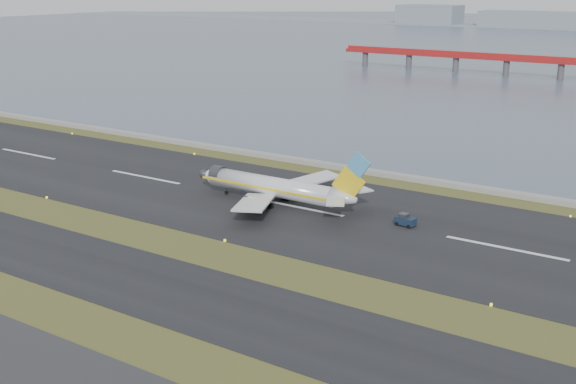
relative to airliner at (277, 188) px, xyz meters
name	(u,v)px	position (x,y,z in m)	size (l,w,h in m)	color
ground	(196,256)	(4.25, -29.32, -3.46)	(1000.00, 1000.00, 0.00)	#324318
taxiway_strip	(141,281)	(4.25, -41.32, -3.41)	(1000.00, 18.00, 0.10)	black
runway_strip	(298,207)	(4.25, 0.68, -3.41)	(1000.00, 45.00, 0.10)	black
seawall	(370,172)	(4.25, 30.68, -2.96)	(1000.00, 2.50, 1.00)	gray
airliner	(277,188)	(0.00, 0.00, 0.00)	(38.52, 32.89, 12.80)	silver
pushback_tug	(405,220)	(25.91, 2.06, -2.36)	(3.74, 2.46, 2.26)	#142237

